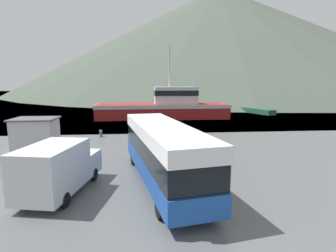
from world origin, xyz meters
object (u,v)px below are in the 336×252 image
(storage_bin, at_px, (211,152))
(tour_bus, at_px, (163,150))
(small_boat, at_px, (257,111))
(delivery_van, at_px, (59,168))
(dock_kiosk, at_px, (36,134))
(fishing_boat, at_px, (165,107))

(storage_bin, bearing_deg, tour_bus, -135.00)
(small_boat, bearing_deg, delivery_van, 33.88)
(tour_bus, bearing_deg, small_boat, 48.04)
(delivery_van, bearing_deg, tour_bus, 23.09)
(storage_bin, xyz_separation_m, small_boat, (16.15, 28.86, -0.20))
(tour_bus, height_order, small_boat, tour_bus)
(tour_bus, bearing_deg, dock_kiosk, 129.55)
(tour_bus, xyz_separation_m, dock_kiosk, (-9.99, 8.34, -0.50))
(tour_bus, relative_size, delivery_van, 1.93)
(fishing_boat, height_order, storage_bin, fishing_boat)
(storage_bin, bearing_deg, fishing_boat, 93.25)
(tour_bus, relative_size, fishing_boat, 0.53)
(delivery_van, relative_size, small_boat, 0.77)
(small_boat, bearing_deg, dock_kiosk, 19.63)
(dock_kiosk, bearing_deg, small_boat, 39.06)
(tour_bus, distance_m, fishing_boat, 27.61)
(storage_bin, height_order, small_boat, storage_bin)
(tour_bus, xyz_separation_m, storage_bin, (3.69, 3.69, -1.18))
(fishing_boat, bearing_deg, delivery_van, 164.35)
(delivery_van, xyz_separation_m, dock_kiosk, (-4.77, 9.42, -0.03))
(tour_bus, distance_m, storage_bin, 5.36)
(delivery_van, relative_size, dock_kiosk, 1.66)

